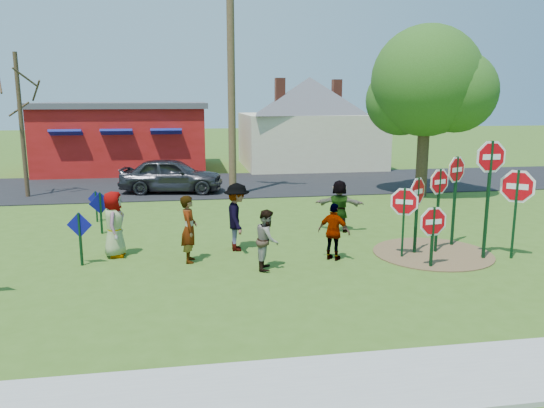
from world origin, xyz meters
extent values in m
plane|color=#3C5E1A|center=(0.00, 0.00, 0.00)|extent=(120.00, 120.00, 0.00)
cube|color=#9E9E99|center=(0.00, -7.20, 0.04)|extent=(22.00, 1.80, 0.08)
cube|color=black|center=(0.00, 11.50, 0.02)|extent=(120.00, 7.50, 0.04)
cylinder|color=brown|center=(4.50, -1.00, 0.01)|extent=(3.20, 3.20, 0.03)
cube|color=maroon|center=(-5.50, 18.00, 1.80)|extent=(9.00, 7.00, 3.60)
cube|color=#4C4C51|center=(-5.50, 18.00, 3.75)|extent=(9.40, 7.40, 0.30)
cube|color=navy|center=(-8.00, 14.40, 2.40)|extent=(1.60, 0.78, 0.45)
cube|color=navy|center=(-5.50, 14.40, 2.40)|extent=(1.60, 0.78, 0.45)
cube|color=navy|center=(-3.00, 14.40, 2.40)|extent=(1.60, 0.78, 0.45)
cube|color=beige|center=(5.50, 18.00, 1.60)|extent=(8.00, 7.00, 3.20)
pyramid|color=#4C4C51|center=(5.50, 18.00, 5.40)|extent=(9.40, 9.40, 2.20)
cube|color=brown|center=(3.50, 17.00, 4.60)|extent=(0.55, 0.55, 1.40)
cube|color=brown|center=(7.50, 19.00, 4.60)|extent=(0.55, 0.55, 1.40)
cube|color=black|center=(3.54, -1.18, 0.94)|extent=(0.08, 0.08, 1.87)
cylinder|color=white|center=(3.54, -1.18, 1.51)|extent=(0.88, 0.50, 0.99)
cylinder|color=#B9040D|center=(3.54, -1.18, 1.51)|extent=(0.76, 0.43, 0.86)
cube|color=white|center=(3.54, -1.18, 1.51)|extent=(0.39, 0.22, 0.12)
cube|color=black|center=(4.63, -0.90, 1.16)|extent=(0.07, 0.08, 2.31)
cylinder|color=white|center=(4.63, -0.90, 1.97)|extent=(0.88, 0.38, 0.94)
cylinder|color=#B9040D|center=(4.63, -0.90, 1.97)|extent=(0.76, 0.33, 0.81)
cube|color=white|center=(4.63, -0.90, 1.97)|extent=(0.39, 0.16, 0.12)
cylinder|color=gold|center=(4.63, -0.90, 1.97)|extent=(0.88, 0.37, 0.94)
cube|color=black|center=(5.60, -1.67, 1.56)|extent=(0.06, 0.08, 3.11)
cylinder|color=white|center=(5.60, -1.67, 2.70)|extent=(1.12, 0.04, 1.12)
cylinder|color=#B9040D|center=(5.60, -1.67, 2.70)|extent=(0.96, 0.04, 0.96)
cube|color=white|center=(5.60, -1.67, 2.70)|extent=(0.49, 0.02, 0.14)
cube|color=black|center=(5.40, -0.34, 1.29)|extent=(0.08, 0.09, 2.57)
cylinder|color=white|center=(5.40, -0.34, 2.20)|extent=(0.91, 0.49, 1.02)
cylinder|color=#B9040D|center=(5.40, -0.34, 2.20)|extent=(0.78, 0.43, 0.88)
cube|color=white|center=(5.40, -0.34, 2.20)|extent=(0.40, 0.21, 0.13)
cylinder|color=gold|center=(5.40, -0.34, 2.20)|extent=(0.90, 0.49, 1.02)
cube|color=black|center=(3.91, -2.10, 0.77)|extent=(0.06, 0.07, 1.54)
cylinder|color=white|center=(3.91, -2.10, 1.18)|extent=(1.00, 0.14, 1.01)
cylinder|color=#B9040D|center=(3.91, -2.10, 1.18)|extent=(0.86, 0.13, 0.87)
cube|color=white|center=(3.91, -2.10, 1.18)|extent=(0.44, 0.06, 0.13)
cube|color=black|center=(6.38, -1.72, 1.18)|extent=(0.10, 0.10, 2.36)
cylinder|color=white|center=(6.38, -1.72, 1.93)|extent=(0.92, 0.76, 1.18)
cylinder|color=#B9040D|center=(6.38, -1.72, 1.93)|extent=(0.80, 0.66, 1.01)
cube|color=white|center=(6.38, -1.72, 1.93)|extent=(0.40, 0.33, 0.15)
cylinder|color=gold|center=(6.38, -1.72, 1.93)|extent=(0.92, 0.76, 1.18)
cube|color=black|center=(4.02, -0.91, 1.05)|extent=(0.09, 0.09, 2.10)
cylinder|color=white|center=(4.02, -0.91, 1.72)|extent=(0.83, 0.65, 1.04)
cylinder|color=#B9040D|center=(4.02, -0.91, 1.72)|extent=(0.72, 0.56, 0.90)
cube|color=white|center=(4.02, -0.91, 1.72)|extent=(0.37, 0.28, 0.13)
cube|color=black|center=(-4.75, -0.51, 0.68)|extent=(0.06, 0.07, 1.36)
cube|color=navy|center=(-4.75, -0.51, 1.06)|extent=(0.64, 0.17, 0.65)
cube|color=black|center=(-4.72, 2.73, 0.65)|extent=(0.08, 0.08, 1.30)
cube|color=navy|center=(-4.72, 2.73, 0.97)|extent=(0.64, 0.31, 0.70)
cube|color=black|center=(-5.13, 4.43, 0.53)|extent=(0.06, 0.06, 1.06)
cube|color=navy|center=(-5.13, 4.43, 0.80)|extent=(0.55, 0.15, 0.56)
imported|color=#405A8B|center=(-4.00, 0.16, 0.89)|extent=(0.59, 0.89, 1.77)
imported|color=#1E6F55|center=(-2.04, -0.63, 0.87)|extent=(0.44, 0.65, 1.74)
imported|color=#975436|center=(-0.15, -1.53, 0.75)|extent=(0.71, 0.83, 1.50)
imported|color=#313236|center=(-0.72, 0.24, 0.94)|extent=(0.74, 1.24, 1.88)
imported|color=#492C5D|center=(1.68, -1.09, 0.75)|extent=(0.92, 0.83, 1.51)
imported|color=#22583A|center=(2.67, 1.79, 0.83)|extent=(1.62, 0.97, 1.66)
imported|color=#323238|center=(-2.70, 9.70, 0.80)|extent=(4.71, 2.47, 1.53)
cylinder|color=#4C3823|center=(-0.08, 8.56, 5.13)|extent=(0.32, 0.32, 10.25)
cylinder|color=#382819|center=(7.95, 7.25, 1.95)|extent=(0.50, 0.50, 3.89)
sphere|color=#254B14|center=(7.95, 7.25, 4.86)|extent=(4.60, 4.60, 4.60)
sphere|color=#254B14|center=(9.01, 6.72, 4.42)|extent=(3.36, 3.36, 3.36)
sphere|color=#254B14|center=(7.16, 7.96, 4.07)|extent=(3.01, 3.01, 3.01)
cylinder|color=#382819|center=(-8.76, 9.63, 3.00)|extent=(0.18, 0.18, 6.01)
camera|label=1|loc=(-2.09, -14.00, 4.18)|focal=35.00mm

